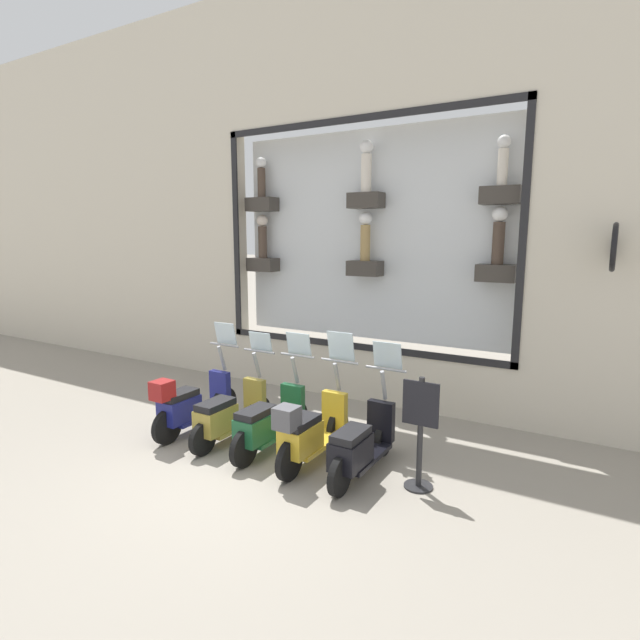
{
  "coord_description": "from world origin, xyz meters",
  "views": [
    {
      "loc": [
        -4.77,
        -4.04,
        3.09
      ],
      "look_at": [
        2.14,
        0.04,
        1.72
      ],
      "focal_mm": 28.0,
      "sensor_mm": 36.0,
      "label": 1
    }
  ],
  "objects": [
    {
      "name": "scooter_navy_4",
      "position": [
        0.64,
        1.52,
        0.48
      ],
      "size": [
        1.8,
        0.6,
        1.64
      ],
      "color": "black",
      "rests_on": "ground_plane"
    },
    {
      "name": "ground_plane",
      "position": [
        0.0,
        0.0,
        0.0
      ],
      "size": [
        120.0,
        120.0,
        0.0
      ],
      "primitive_type": "plane",
      "color": "gray"
    },
    {
      "name": "shop_sign_post",
      "position": [
        0.8,
        -2.17,
        0.75
      ],
      "size": [
        0.36,
        0.45,
        1.41
      ],
      "color": "#232326",
      "rests_on": "ground_plane"
    },
    {
      "name": "building_facade",
      "position": [
        3.6,
        -0.0,
        3.92
      ],
      "size": [
        1.25,
        36.0,
        7.72
      ],
      "color": "beige",
      "rests_on": "ground_plane"
    },
    {
      "name": "scooter_olive_3",
      "position": [
        0.69,
        0.79,
        0.42
      ],
      "size": [
        1.8,
        0.6,
        1.55
      ],
      "color": "black",
      "rests_on": "ground_plane"
    },
    {
      "name": "scooter_green_2",
      "position": [
        0.7,
        0.05,
        0.44
      ],
      "size": [
        1.8,
        0.61,
        1.62
      ],
      "color": "black",
      "rests_on": "ground_plane"
    },
    {
      "name": "scooter_black_0",
      "position": [
        0.7,
        -1.42,
        0.43
      ],
      "size": [
        1.8,
        0.6,
        1.63
      ],
      "color": "black",
      "rests_on": "ground_plane"
    },
    {
      "name": "scooter_yellow_1",
      "position": [
        0.64,
        -0.68,
        0.48
      ],
      "size": [
        1.81,
        0.61,
        1.71
      ],
      "color": "black",
      "rests_on": "ground_plane"
    }
  ]
}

